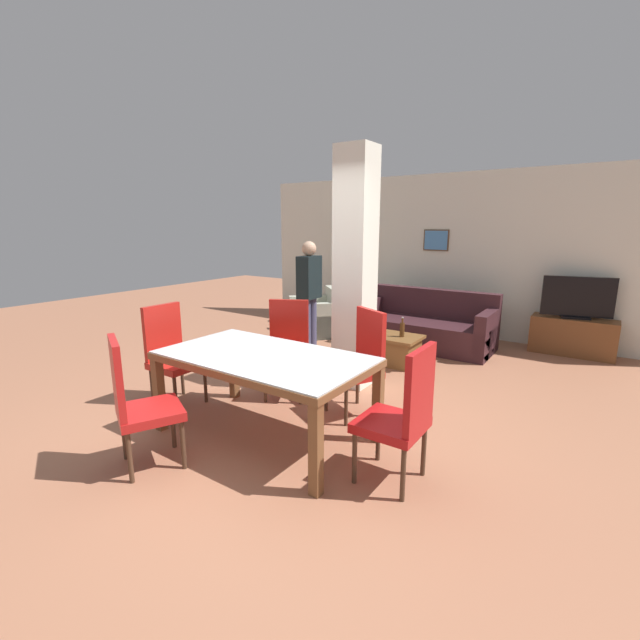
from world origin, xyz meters
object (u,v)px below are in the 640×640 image
(armchair, at_px, (319,318))
(tv_stand, at_px, (572,336))
(dining_table, at_px, (265,370))
(dining_chair_far_left, at_px, (287,345))
(tv_screen, at_px, (578,298))
(dining_chair_near_left, at_px, (137,400))
(floor_lamp, at_px, (343,241))
(bottle, at_px, (402,329))
(sofa, at_px, (425,327))
(coffee_table, at_px, (397,350))
(dining_chair_far_right, at_px, (360,359))
(dining_chair_head_left, at_px, (171,352))
(dining_chair_head_right, at_px, (403,412))
(standing_person, at_px, (309,288))

(armchair, height_order, tv_stand, armchair)
(dining_table, xyz_separation_m, dining_chair_far_left, (-0.46, 0.88, -0.06))
(tv_screen, bearing_deg, dining_chair_near_left, 52.25)
(dining_table, xyz_separation_m, floor_lamp, (-1.82, 4.26, 0.95))
(tv_screen, height_order, floor_lamp, floor_lamp)
(dining_chair_near_left, bearing_deg, floor_lamp, 130.46)
(armchair, xyz_separation_m, bottle, (1.89, -0.78, 0.22))
(sofa, bearing_deg, coffee_table, 90.96)
(armchair, xyz_separation_m, tv_stand, (3.75, 1.07, -0.01))
(dining_table, xyz_separation_m, armchair, (-1.71, 3.32, -0.34))
(dining_chair_far_right, bearing_deg, tv_stand, -87.55)
(dining_chair_near_left, height_order, coffee_table, dining_chair_near_left)
(dining_chair_head_left, distance_m, sofa, 3.90)
(dining_table, distance_m, floor_lamp, 4.73)
(tv_screen, bearing_deg, dining_chair_head_left, 40.04)
(armchair, relative_size, tv_stand, 1.14)
(armchair, distance_m, bottle, 2.06)
(dining_table, bearing_deg, tv_screen, 64.99)
(dining_chair_head_right, relative_size, sofa, 0.52)
(armchair, bearing_deg, bottle, -158.14)
(dining_chair_far_right, distance_m, standing_person, 2.36)
(dining_chair_far_right, relative_size, floor_lamp, 0.56)
(dining_chair_far_left, height_order, dining_chair_head_right, same)
(armchair, height_order, standing_person, standing_person)
(dining_table, relative_size, dining_chair_head_right, 1.76)
(dining_chair_head_right, height_order, bottle, dining_chair_head_right)
(dining_chair_far_left, xyz_separation_m, dining_chair_head_right, (1.76, -0.88, 0.00))
(coffee_table, bearing_deg, dining_chair_near_left, -99.40)
(dining_chair_head_right, distance_m, sofa, 3.83)
(dining_table, relative_size, dining_chair_far_right, 1.76)
(dining_chair_far_right, bearing_deg, dining_chair_head_left, 53.99)
(sofa, height_order, tv_screen, tv_screen)
(dining_chair_head_right, relative_size, floor_lamp, 0.56)
(standing_person, bearing_deg, dining_chair_near_left, 10.49)
(bottle, distance_m, tv_stand, 2.63)
(armchair, relative_size, floor_lamp, 0.68)
(dining_table, distance_m, dining_chair_head_left, 1.30)
(coffee_table, xyz_separation_m, bottle, (0.06, 0.01, 0.29))
(dining_chair_far_right, relative_size, sofa, 0.52)
(sofa, bearing_deg, tv_stand, -158.67)
(dining_chair_head_left, bearing_deg, dining_chair_near_left, 41.94)
(dining_chair_far_right, distance_m, tv_stand, 3.84)
(sofa, bearing_deg, floor_lamp, -18.29)
(sofa, xyz_separation_m, bottle, (0.08, -1.09, 0.20))
(dining_chair_head_left, xyz_separation_m, dining_chair_near_left, (0.85, -0.94, 0.00))
(dining_table, distance_m, dining_chair_near_left, 1.05)
(dining_table, bearing_deg, dining_chair_far_right, 63.05)
(dining_chair_near_left, distance_m, dining_chair_head_right, 1.99)
(dining_chair_near_left, xyz_separation_m, sofa, (0.56, 4.57, -0.27))
(dining_table, bearing_deg, floor_lamp, 113.14)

